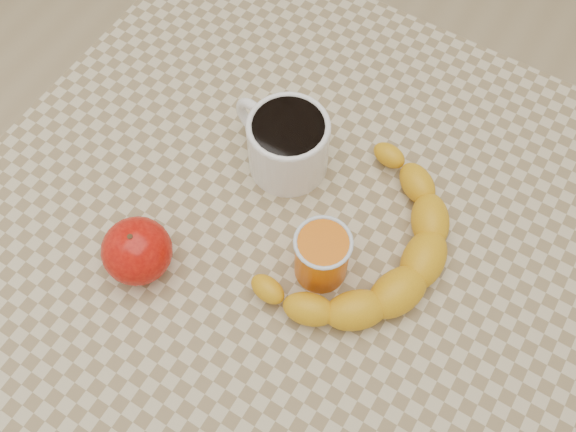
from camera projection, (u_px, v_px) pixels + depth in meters
The scene contains 6 objects.
ground at pixel (288, 373), 1.47m from camera, with size 3.00×3.00×0.00m, color tan.
table at pixel (288, 252), 0.88m from camera, with size 0.80×0.80×0.75m.
coffee_mug at pixel (287, 142), 0.81m from camera, with size 0.15×0.12×0.09m.
orange_juice_glass at pixel (322, 255), 0.74m from camera, with size 0.07×0.07×0.08m.
apple at pixel (137, 251), 0.75m from camera, with size 0.11×0.11×0.08m.
banana at pixel (360, 244), 0.76m from camera, with size 0.31×0.38×0.05m, color #EDAE15, non-canonical shape.
Camera 1 is at (0.19, -0.31, 1.47)m, focal length 40.00 mm.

